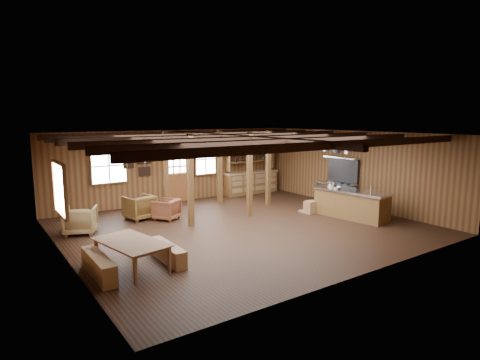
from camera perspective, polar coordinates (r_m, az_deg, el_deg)
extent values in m
cube|color=black|center=(12.24, 0.29, -6.72)|extent=(10.00, 9.00, 0.02)
cube|color=black|center=(11.80, 0.30, 6.59)|extent=(10.00, 9.00, 0.02)
cube|color=#582D19|center=(10.00, -23.98, -2.78)|extent=(0.02, 9.00, 2.80)
cube|color=#582D19|center=(15.34, 15.83, 1.52)|extent=(0.02, 9.00, 2.80)
cube|color=#582D19|center=(15.81, -9.11, 1.96)|extent=(10.00, 0.02, 2.80)
cube|color=#582D19|center=(8.70, 17.60, -4.09)|extent=(10.00, 0.02, 2.80)
cube|color=black|center=(9.16, 12.99, 4.84)|extent=(9.80, 0.12, 0.18)
cube|color=black|center=(10.23, 6.76, 5.42)|extent=(9.80, 0.12, 0.18)
cube|color=black|center=(11.40, 1.75, 5.84)|extent=(9.80, 0.12, 0.18)
cube|color=black|center=(12.63, -2.31, 6.15)|extent=(9.80, 0.12, 0.18)
cube|color=black|center=(13.92, -5.64, 6.38)|extent=(9.80, 0.12, 0.18)
cube|color=black|center=(15.07, -8.05, 6.53)|extent=(9.80, 0.12, 0.18)
cube|color=black|center=(11.80, 0.30, 5.96)|extent=(0.18, 8.82, 0.18)
cube|color=#4B2D15|center=(12.17, -7.05, -0.08)|extent=(0.15, 0.15, 2.80)
cube|color=#4B2D15|center=(14.22, -10.46, 1.15)|extent=(0.15, 0.15, 2.80)
cube|color=#4B2D15|center=(13.32, 1.36, 0.77)|extent=(0.15, 0.15, 2.80)
cube|color=#4B2D15|center=(15.24, -2.90, 1.81)|extent=(0.15, 0.15, 2.80)
cube|color=#4B2D15|center=(15.07, 4.05, 1.71)|extent=(0.15, 0.15, 2.80)
cube|color=brown|center=(15.88, -8.94, -1.10)|extent=(0.90, 0.06, 1.10)
cube|color=#4B2D15|center=(15.61, -10.57, 0.54)|extent=(0.06, 0.08, 2.10)
cube|color=#4B2D15|center=(16.02, -7.44, 0.83)|extent=(0.06, 0.08, 2.10)
cube|color=#4B2D15|center=(15.69, -9.08, 4.55)|extent=(1.02, 0.08, 0.06)
cube|color=white|center=(15.74, -9.03, 2.49)|extent=(0.84, 0.02, 0.90)
cube|color=white|center=(14.82, -18.15, 1.94)|extent=(1.20, 0.02, 1.20)
cube|color=#4B2D15|center=(14.82, -18.15, 1.94)|extent=(1.32, 0.06, 1.32)
cube|color=white|center=(16.34, -4.93, 2.98)|extent=(0.90, 0.02, 1.20)
cube|color=#4B2D15|center=(16.34, -4.93, 2.98)|extent=(1.02, 0.06, 1.32)
cube|color=white|center=(10.46, -24.30, -1.20)|extent=(0.02, 1.20, 1.20)
cube|color=#4B2D15|center=(10.46, -24.30, -1.20)|extent=(0.14, 1.24, 1.32)
cube|color=silver|center=(15.21, -13.49, 3.07)|extent=(0.50, 0.03, 0.40)
cube|color=black|center=(15.20, -13.47, 3.07)|extent=(0.55, 0.02, 0.45)
cube|color=silver|center=(15.02, -15.61, 2.53)|extent=(0.35, 0.03, 0.45)
cube|color=black|center=(15.01, -15.59, 2.53)|extent=(0.40, 0.02, 0.50)
cube|color=silver|center=(15.27, -13.42, 1.20)|extent=(0.40, 0.03, 0.30)
cube|color=black|center=(15.26, -13.41, 1.20)|extent=(0.45, 0.02, 0.35)
cube|color=brown|center=(17.42, 1.55, -0.44)|extent=(2.50, 0.55, 0.90)
cube|color=olive|center=(17.33, 1.60, 1.12)|extent=(2.55, 0.60, 0.06)
cube|color=brown|center=(17.33, 1.47, 2.68)|extent=(2.30, 0.35, 0.04)
cube|color=brown|center=(17.29, 1.47, 3.84)|extent=(2.30, 0.35, 0.04)
cube|color=brown|center=(17.26, 1.48, 4.99)|extent=(2.30, 0.35, 0.04)
cube|color=brown|center=(16.64, -1.73, 3.63)|extent=(0.04, 0.35, 1.40)
cube|color=brown|center=(17.99, 4.44, 4.01)|extent=(0.04, 0.35, 1.40)
cylinder|color=#2C2C2F|center=(10.39, -13.44, 4.71)|extent=(0.02, 0.02, 0.45)
cone|color=silver|center=(10.42, -13.37, 2.93)|extent=(0.36, 0.36, 0.22)
cylinder|color=#2C2C2F|center=(12.81, -10.43, 5.58)|extent=(0.02, 0.02, 0.45)
cone|color=silver|center=(12.83, -10.39, 4.13)|extent=(0.36, 0.36, 0.22)
cylinder|color=#2C2C2F|center=(14.26, 11.01, 5.80)|extent=(0.04, 3.00, 0.04)
cylinder|color=#2C2C2F|center=(13.37, 15.17, 4.83)|extent=(0.01, 0.01, 0.29)
cylinder|color=silver|center=(13.39, 15.13, 3.92)|extent=(0.23, 0.23, 0.14)
cylinder|color=#2C2C2F|center=(13.64, 13.63, 4.97)|extent=(0.01, 0.01, 0.28)
cylinder|color=#2C2C2F|center=(13.65, 13.60, 4.09)|extent=(0.27, 0.27, 0.14)
cylinder|color=#2C2C2F|center=(13.90, 12.11, 5.13)|extent=(0.01, 0.01, 0.27)
cylinder|color=silver|center=(13.92, 12.09, 4.30)|extent=(0.18, 0.18, 0.14)
cylinder|color=#2C2C2F|center=(14.22, 10.79, 5.29)|extent=(0.01, 0.01, 0.25)
cylinder|color=#2C2C2F|center=(14.23, 10.77, 4.50)|extent=(0.22, 0.22, 0.14)
cylinder|color=#2C2C2F|center=(14.54, 9.56, 5.53)|extent=(0.01, 0.01, 0.19)
cylinder|color=silver|center=(14.55, 9.54, 4.89)|extent=(0.20, 0.20, 0.14)
cylinder|color=#2C2C2F|center=(14.87, 8.36, 5.69)|extent=(0.01, 0.01, 0.15)
cylinder|color=#2C2C2F|center=(14.88, 8.34, 5.13)|extent=(0.26, 0.26, 0.14)
cylinder|color=#2C2C2F|center=(15.28, 7.53, 5.75)|extent=(0.01, 0.01, 0.18)
cylinder|color=silver|center=(15.29, 7.52, 5.15)|extent=(0.25, 0.25, 0.14)
cube|color=brown|center=(13.72, 15.52, -3.43)|extent=(1.12, 2.49, 0.86)
cube|color=silver|center=(13.63, 15.60, -1.50)|extent=(1.22, 2.60, 0.08)
cylinder|color=#2C2C2F|center=(13.26, 17.59, -1.88)|extent=(0.44, 0.44, 0.06)
cylinder|color=silver|center=(13.39, 18.14, -1.15)|extent=(0.03, 0.03, 0.30)
cube|color=olive|center=(14.11, 10.05, -3.81)|extent=(0.50, 0.37, 0.43)
cube|color=#2C2C2F|center=(15.44, 13.59, -2.04)|extent=(0.74, 1.39, 0.83)
cube|color=silver|center=(15.36, 13.65, -0.45)|extent=(0.76, 1.41, 0.04)
cube|color=#2C2C2F|center=(15.53, 14.50, 1.45)|extent=(0.12, 1.39, 0.93)
cube|color=silver|center=(15.39, 14.28, 3.13)|extent=(0.40, 1.48, 0.05)
imported|color=brown|center=(9.22, -14.94, -10.25)|extent=(1.34, 1.96, 0.63)
cube|color=olive|center=(9.05, -19.48, -11.45)|extent=(0.31, 1.65, 0.45)
cube|color=olive|center=(9.54, -10.27, -10.14)|extent=(0.28, 1.49, 0.41)
imported|color=brown|center=(13.23, -10.41, -4.13)|extent=(1.00, 1.01, 0.67)
imported|color=brown|center=(13.47, -14.08, -3.77)|extent=(1.00, 1.02, 0.79)
imported|color=brown|center=(12.34, -21.75, -5.33)|extent=(1.11, 1.13, 0.78)
cylinder|color=silver|center=(14.08, 12.96, -0.52)|extent=(0.31, 0.31, 0.19)
imported|color=silver|center=(13.68, 13.67, -1.07)|extent=(0.29, 0.29, 0.07)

